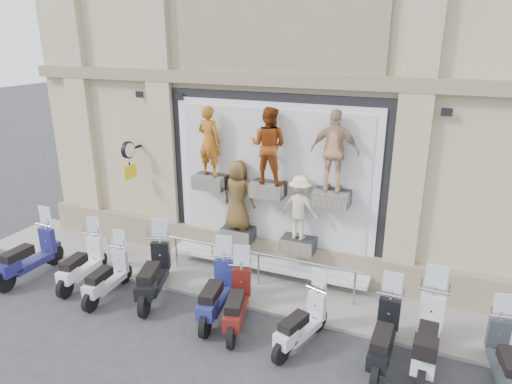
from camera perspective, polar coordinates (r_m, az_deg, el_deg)
ground at (r=9.82m, az=-4.36°, el=-17.25°), size 90.00×90.00×0.00m
sidewalk at (r=11.39m, az=0.51°, el=-11.36°), size 16.00×2.20×0.08m
building at (r=14.49m, az=8.42°, el=19.62°), size 14.00×8.60×12.00m
shop_vitrine at (r=10.92m, az=2.19°, el=1.17°), size 5.60×0.83×4.30m
guard_rail at (r=11.10m, az=0.32°, el=-9.70°), size 5.06×0.10×0.93m
clock_sign_bracket at (r=12.52m, az=-15.59°, el=4.45°), size 0.10×0.80×1.02m
scooter_a at (r=12.70m, az=-26.71°, el=-6.15°), size 0.62×2.07×1.67m
scooter_b at (r=11.92m, az=-21.07°, el=-7.38°), size 0.75×1.92×1.52m
scooter_c at (r=11.17m, az=-18.22°, el=-9.06°), size 0.64×1.82×1.45m
scooter_d at (r=10.78m, az=-12.78°, el=-8.83°), size 1.23×2.18×1.70m
scooter_e at (r=9.92m, az=-5.08°, el=-11.27°), size 0.91×2.07×1.63m
scooter_f at (r=9.60m, az=-2.39°, el=-12.50°), size 1.06×2.01×1.57m
scooter_g at (r=9.11m, az=5.73°, el=-14.97°), size 1.01×1.85×1.44m
scooter_h at (r=8.93m, az=15.77°, el=-15.91°), size 0.60×1.96×1.59m
scooter_i at (r=9.06m, az=20.83°, el=-15.36°), size 0.69×2.16×1.74m
scooter_j at (r=9.26m, az=28.86°, el=-16.86°), size 0.79×1.86×1.47m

